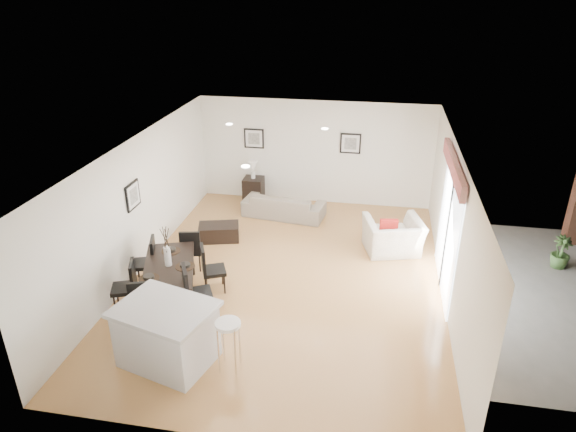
% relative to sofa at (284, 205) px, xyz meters
% --- Properties ---
extents(ground, '(8.00, 8.00, 0.00)m').
position_rel_sofa_xyz_m(ground, '(0.61, -2.90, -0.29)').
color(ground, tan).
rests_on(ground, ground).
extents(wall_back, '(6.00, 0.04, 2.70)m').
position_rel_sofa_xyz_m(wall_back, '(0.61, 1.10, 1.06)').
color(wall_back, white).
rests_on(wall_back, ground).
extents(wall_front, '(6.00, 0.04, 2.70)m').
position_rel_sofa_xyz_m(wall_front, '(0.61, -6.90, 1.06)').
color(wall_front, white).
rests_on(wall_front, ground).
extents(wall_left, '(0.04, 8.00, 2.70)m').
position_rel_sofa_xyz_m(wall_left, '(-2.39, -2.90, 1.06)').
color(wall_left, white).
rests_on(wall_left, ground).
extents(wall_right, '(0.04, 8.00, 2.70)m').
position_rel_sofa_xyz_m(wall_right, '(3.61, -2.90, 1.06)').
color(wall_right, white).
rests_on(wall_right, ground).
extents(ceiling, '(6.00, 8.00, 0.02)m').
position_rel_sofa_xyz_m(ceiling, '(0.61, -2.90, 2.41)').
color(ceiling, white).
rests_on(ceiling, wall_back).
extents(sofa, '(2.09, 1.05, 0.59)m').
position_rel_sofa_xyz_m(sofa, '(0.00, 0.00, 0.00)').
color(sofa, gray).
rests_on(sofa, ground).
extents(armchair, '(1.41, 1.30, 0.76)m').
position_rel_sofa_xyz_m(armchair, '(2.66, -1.40, 0.09)').
color(armchair, white).
rests_on(armchair, ground).
extents(courtyard_plant_b, '(0.47, 0.47, 0.69)m').
position_rel_sofa_xyz_m(courtyard_plant_b, '(6.04, -1.46, 0.05)').
color(courtyard_plant_b, '#3E5F29').
rests_on(courtyard_plant_b, ground).
extents(dining_table, '(1.39, 1.93, 0.72)m').
position_rel_sofa_xyz_m(dining_table, '(-1.37, -3.98, 0.36)').
color(dining_table, black).
rests_on(dining_table, ground).
extents(dining_chair_wnear, '(0.54, 0.54, 0.94)m').
position_rel_sofa_xyz_m(dining_chair_wnear, '(-1.98, -4.39, 0.23)').
color(dining_chair_wnear, black).
rests_on(dining_chair_wnear, ground).
extents(dining_chair_wfar, '(0.54, 0.54, 0.96)m').
position_rel_sofa_xyz_m(dining_chair_wfar, '(-1.98, -3.52, 0.24)').
color(dining_chair_wfar, black).
rests_on(dining_chair_wfar, ground).
extents(dining_chair_enear, '(0.61, 0.61, 1.02)m').
position_rel_sofa_xyz_m(dining_chair_enear, '(-0.75, -4.45, 0.27)').
color(dining_chair_enear, black).
rests_on(dining_chair_enear, ground).
extents(dining_chair_efar, '(0.56, 0.56, 0.94)m').
position_rel_sofa_xyz_m(dining_chair_efar, '(-0.74, -3.58, 0.23)').
color(dining_chair_efar, black).
rests_on(dining_chair_efar, ground).
extents(dining_chair_head, '(0.56, 0.56, 0.96)m').
position_rel_sofa_xyz_m(dining_chair_head, '(-1.39, -5.06, 0.24)').
color(dining_chair_head, black).
rests_on(dining_chair_head, ground).
extents(dining_chair_foot, '(0.48, 0.48, 0.91)m').
position_rel_sofa_xyz_m(dining_chair_foot, '(-1.35, -2.90, 0.21)').
color(dining_chair_foot, black).
rests_on(dining_chair_foot, ground).
extents(vase, '(0.83, 1.35, 0.76)m').
position_rel_sofa_xyz_m(vase, '(-1.37, -3.98, 0.77)').
color(vase, white).
rests_on(vase, dining_table).
extents(coffee_table, '(1.01, 0.75, 0.36)m').
position_rel_sofa_xyz_m(coffee_table, '(-1.22, -1.50, -0.11)').
color(coffee_table, black).
rests_on(coffee_table, ground).
extents(side_table, '(0.51, 0.51, 0.67)m').
position_rel_sofa_xyz_m(side_table, '(-0.96, 0.75, 0.04)').
color(side_table, black).
rests_on(side_table, ground).
extents(table_lamp, '(0.24, 0.24, 0.47)m').
position_rel_sofa_xyz_m(table_lamp, '(-0.96, 0.75, 0.68)').
color(table_lamp, white).
rests_on(table_lamp, side_table).
extents(cushion, '(0.39, 0.17, 0.37)m').
position_rel_sofa_xyz_m(cushion, '(2.55, -1.51, 0.33)').
color(cushion, '#A51B15').
rests_on(cushion, armchair).
extents(kitchen_island, '(1.65, 1.43, 0.99)m').
position_rel_sofa_xyz_m(kitchen_island, '(-0.76, -5.59, 0.21)').
color(kitchen_island, '#BCBDBF').
rests_on(kitchen_island, ground).
extents(bar_stool, '(0.39, 0.39, 0.85)m').
position_rel_sofa_xyz_m(bar_stool, '(0.22, -5.59, 0.43)').
color(bar_stool, white).
rests_on(bar_stool, ground).
extents(framed_print_back_left, '(0.52, 0.04, 0.52)m').
position_rel_sofa_xyz_m(framed_print_back_left, '(-0.99, 1.07, 1.36)').
color(framed_print_back_left, black).
rests_on(framed_print_back_left, wall_back).
extents(framed_print_back_right, '(0.52, 0.04, 0.52)m').
position_rel_sofa_xyz_m(framed_print_back_right, '(1.51, 1.07, 1.36)').
color(framed_print_back_right, black).
rests_on(framed_print_back_right, wall_back).
extents(framed_print_left_wall, '(0.04, 0.52, 0.52)m').
position_rel_sofa_xyz_m(framed_print_left_wall, '(-2.36, -3.10, 1.36)').
color(framed_print_left_wall, black).
rests_on(framed_print_left_wall, wall_left).
extents(sliding_door, '(0.12, 2.70, 2.57)m').
position_rel_sofa_xyz_m(sliding_door, '(3.57, -2.60, 1.37)').
color(sliding_door, white).
rests_on(sliding_door, wall_right).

